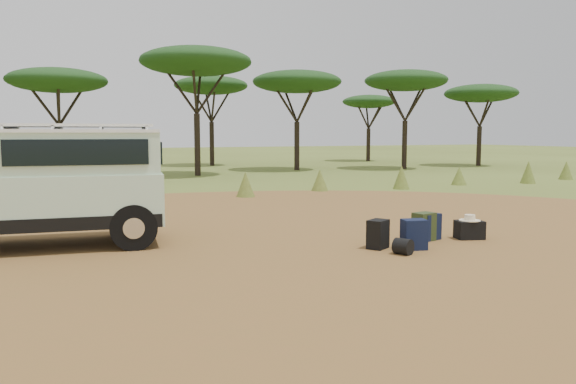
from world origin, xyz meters
name	(u,v)px	position (x,y,z in m)	size (l,w,h in m)	color
ground	(249,261)	(0.00, 0.00, 0.00)	(140.00, 140.00, 0.00)	#596524
dirt_clearing	(249,260)	(0.00, 0.00, 0.00)	(23.00, 23.00, 0.01)	brown
grass_fringe	(151,187)	(0.12, 8.67, 0.40)	(36.60, 1.60, 0.90)	#596524
acacia_treeline	(118,73)	(0.75, 19.81, 4.87)	(46.70, 13.20, 6.26)	black
safari_vehicle	(45,188)	(-2.88, 2.52, 1.04)	(4.64, 2.31, 2.16)	silver
backpack_black	(378,234)	(2.37, -0.06, 0.26)	(0.37, 0.27, 0.51)	black
backpack_navy	(414,235)	(2.90, -0.39, 0.26)	(0.40, 0.29, 0.53)	#101433
backpack_olive	(424,227)	(3.54, 0.18, 0.27)	(0.39, 0.28, 0.54)	#2C3B1B
duffel_navy	(427,227)	(3.67, 0.24, 0.25)	(0.45, 0.34, 0.50)	#101433
hard_case	(469,230)	(4.46, -0.02, 0.18)	(0.50, 0.35, 0.35)	black
stuff_sack	(403,247)	(2.49, -0.64, 0.14)	(0.27, 0.27, 0.27)	black
safari_hat	(470,219)	(4.46, -0.02, 0.40)	(0.39, 0.39, 0.11)	beige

